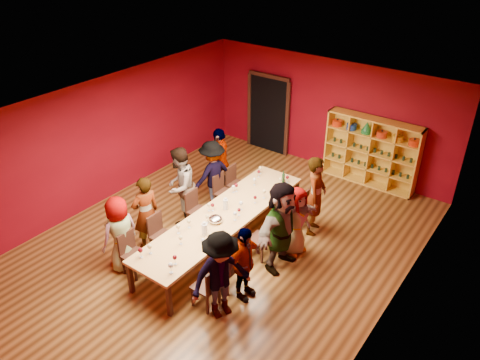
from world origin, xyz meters
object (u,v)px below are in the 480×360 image
at_px(chair_person_right_3, 278,225).
at_px(person_left_0, 120,234).
at_px(tasting_table, 224,217).
at_px(wine_bottle, 283,178).
at_px(chair_person_left_0, 131,251).
at_px(person_right_1, 244,264).
at_px(chair_person_left_1, 159,232).
at_px(person_left_4, 220,162).
at_px(chair_person_right_4, 299,206).
at_px(chair_person_right_0, 209,285).
at_px(chair_person_right_1, 229,268).
at_px(person_right_2, 282,226).
at_px(chair_person_left_4, 235,181).
at_px(person_left_1, 146,213).
at_px(person_left_3, 213,174).
at_px(person_right_4, 316,196).
at_px(shelving_unit, 372,148).
at_px(person_right_3, 296,221).
at_px(chair_person_right_2, 263,238).
at_px(person_left_2, 180,186).
at_px(chair_person_left_3, 222,190).
at_px(person_right_0, 221,276).
at_px(chair_person_left_2, 196,208).
at_px(spittoon_bowl, 216,219).

bearing_deg(chair_person_right_3, person_left_0, -130.64).
relative_size(tasting_table, wine_bottle, 15.92).
distance_m(chair_person_left_0, person_right_1, 2.29).
distance_m(chair_person_left_0, chair_person_left_1, 0.76).
height_order(person_left_0, person_left_4, person_left_4).
bearing_deg(chair_person_right_3, chair_person_left_0, -126.91).
xyz_separation_m(person_right_1, chair_person_right_4, (-0.34, 2.57, -0.26)).
relative_size(person_left_4, wine_bottle, 6.29).
distance_m(chair_person_right_0, chair_person_right_1, 0.58).
height_order(tasting_table, person_right_2, person_right_2).
bearing_deg(chair_person_left_4, person_right_2, -33.27).
relative_size(person_left_1, person_left_3, 1.00).
bearing_deg(person_right_4, person_right_1, 162.05).
relative_size(chair_person_left_4, person_right_2, 0.47).
distance_m(shelving_unit, chair_person_right_1, 5.37).
height_order(person_right_3, chair_person_right_4, person_right_3).
height_order(chair_person_left_4, chair_person_right_4, same).
relative_size(shelving_unit, chair_person_right_4, 2.70).
height_order(chair_person_right_2, wine_bottle, wine_bottle).
bearing_deg(tasting_table, chair_person_right_0, -60.18).
bearing_deg(person_left_2, person_right_4, 100.77).
xyz_separation_m(chair_person_left_4, chair_person_right_3, (1.82, -0.91, 0.00)).
height_order(chair_person_left_3, chair_person_left_4, same).
relative_size(person_right_0, chair_person_right_3, 1.93).
xyz_separation_m(person_right_0, person_right_4, (0.10, 3.15, 0.05)).
distance_m(chair_person_left_2, person_right_3, 2.30).
bearing_deg(person_left_0, person_left_4, -172.24).
distance_m(person_right_0, wine_bottle, 3.60).
bearing_deg(chair_person_right_0, chair_person_right_4, 90.00).
height_order(chair_person_right_0, chair_person_right_1, same).
distance_m(person_right_0, person_right_4, 3.15).
xyz_separation_m(chair_person_left_4, wine_bottle, (1.18, 0.31, 0.36)).
bearing_deg(person_left_4, chair_person_left_3, 18.42).
bearing_deg(person_right_3, person_left_2, 111.01).
height_order(person_left_3, chair_person_right_0, person_left_3).
height_order(tasting_table, chair_person_left_4, chair_person_left_4).
height_order(person_left_3, person_right_3, person_left_3).
height_order(tasting_table, chair_person_right_0, chair_person_right_0).
height_order(chair_person_left_2, chair_person_right_4, same).
bearing_deg(person_right_1, person_right_2, -0.50).
height_order(person_left_0, spittoon_bowl, person_left_0).
bearing_deg(chair_person_left_3, chair_person_right_4, 14.33).
relative_size(person_right_1, chair_person_right_4, 1.70).
relative_size(person_right_1, person_right_3, 1.00).
xyz_separation_m(person_right_4, spittoon_bowl, (-1.26, -1.86, -0.09)).
distance_m(person_left_3, chair_person_right_1, 3.00).
bearing_deg(chair_person_right_3, person_right_2, -53.68).
distance_m(person_left_0, person_right_1, 2.53).
height_order(person_left_3, chair_person_right_3, person_left_3).
relative_size(shelving_unit, person_right_3, 1.59).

